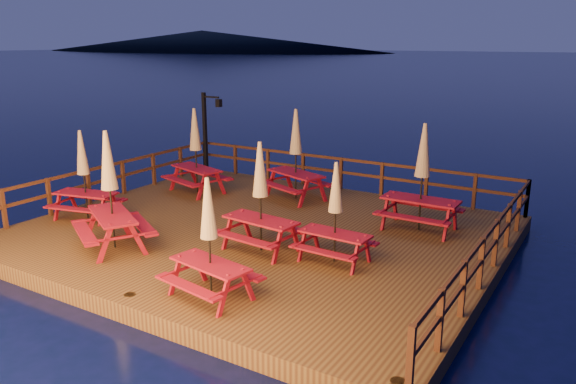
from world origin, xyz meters
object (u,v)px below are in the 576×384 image
(picnic_table_0, at_px, (422,176))
(lamp_post, at_px, (208,125))
(picnic_table_2, at_px, (296,153))
(picnic_table_1, at_px, (196,149))

(picnic_table_0, bearing_deg, lamp_post, 165.60)
(picnic_table_0, xyz_separation_m, picnic_table_2, (-4.33, 0.88, 0.00))
(picnic_table_2, bearing_deg, picnic_table_0, 8.49)
(picnic_table_1, xyz_separation_m, picnic_table_2, (3.19, 1.01, 0.04))
(picnic_table_0, distance_m, picnic_table_2, 4.42)
(picnic_table_2, bearing_deg, picnic_table_1, -142.41)
(picnic_table_1, relative_size, picnic_table_2, 0.97)
(lamp_post, height_order, picnic_table_2, lamp_post)
(picnic_table_2, bearing_deg, lamp_post, -177.36)
(picnic_table_0, height_order, picnic_table_1, picnic_table_0)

